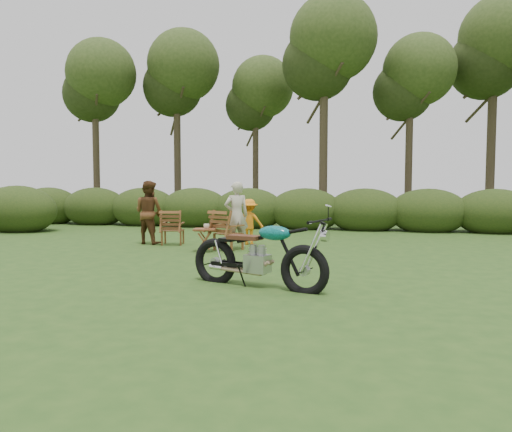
% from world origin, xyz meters
% --- Properties ---
extents(ground, '(80.00, 80.00, 0.00)m').
position_xyz_m(ground, '(0.00, 0.00, 0.00)').
color(ground, '#264818').
rests_on(ground, ground).
extents(tree_line, '(22.52, 11.62, 8.14)m').
position_xyz_m(tree_line, '(0.50, 9.74, 3.81)').
color(tree_line, '#3D3121').
rests_on(tree_line, ground).
extents(motorcycle, '(2.37, 1.46, 1.27)m').
position_xyz_m(motorcycle, '(0.52, -0.57, 0.00)').
color(motorcycle, '#0CA8A6').
rests_on(motorcycle, ground).
extents(lawn_chair_right, '(0.84, 0.84, 0.94)m').
position_xyz_m(lawn_chair_right, '(-1.06, 3.27, 0.00)').
color(lawn_chair_right, '#5D3117').
rests_on(lawn_chair_right, ground).
extents(lawn_chair_left, '(0.71, 0.71, 0.88)m').
position_xyz_m(lawn_chair_left, '(-2.74, 3.93, 0.00)').
color(lawn_chair_left, '#593016').
rests_on(lawn_chair_left, ground).
extents(side_table, '(0.59, 0.53, 0.54)m').
position_xyz_m(side_table, '(-1.52, 2.87, 0.27)').
color(side_table, brown).
rests_on(side_table, ground).
extents(cup, '(0.14, 0.14, 0.11)m').
position_xyz_m(cup, '(-1.49, 2.92, 0.59)').
color(cup, beige).
rests_on(cup, side_table).
extents(adult_a, '(0.70, 0.62, 1.61)m').
position_xyz_m(adult_a, '(-0.95, 3.55, 0.00)').
color(adult_a, '#BFB69D').
rests_on(adult_a, ground).
extents(adult_b, '(0.92, 0.79, 1.63)m').
position_xyz_m(adult_b, '(-3.40, 3.92, 0.00)').
color(adult_b, '#533017').
rests_on(adult_b, ground).
extents(child, '(0.80, 0.51, 1.17)m').
position_xyz_m(child, '(-0.84, 4.38, 0.00)').
color(child, orange).
rests_on(child, ground).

